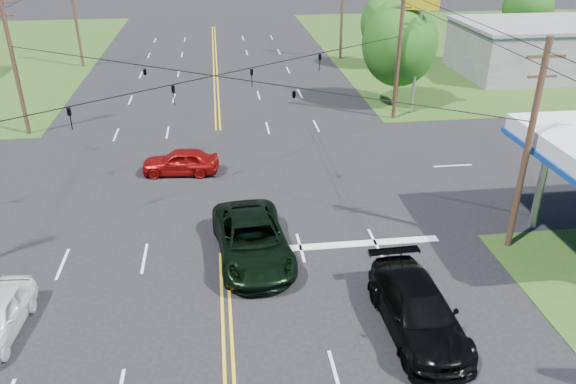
{
  "coord_description": "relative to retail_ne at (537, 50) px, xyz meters",
  "views": [
    {
      "loc": [
        0.18,
        -17.55,
        13.76
      ],
      "look_at": [
        3.18,
        6.0,
        1.89
      ],
      "focal_mm": 35.0,
      "sensor_mm": 36.0,
      "label": 1
    }
  ],
  "objects": [
    {
      "name": "retail_ne",
      "position": [
        0.0,
        0.0,
        0.0
      ],
      "size": [
        14.0,
        10.0,
        4.4
      ],
      "primitive_type": "cube",
      "color": "slate",
      "rests_on": "ground"
    },
    {
      "name": "pickup_dkgreen",
      "position": [
        -28.72,
        -28.5,
        -1.29
      ],
      "size": [
        3.58,
        6.82,
        1.83
      ],
      "primitive_type": "imported",
      "rotation": [
        0.0,
        0.0,
        0.08
      ],
      "color": "black",
      "rests_on": "ground"
    },
    {
      "name": "tree_right_a",
      "position": [
        -16.0,
        -8.0,
        2.67
      ],
      "size": [
        5.7,
        5.7,
        8.18
      ],
      "color": "#3F2A1A",
      "rests_on": "ground"
    },
    {
      "name": "pole_right_far",
      "position": [
        -17.0,
        8.0,
        2.97
      ],
      "size": [
        1.6,
        0.28,
        10.0
      ],
      "color": "#3F2A1A",
      "rests_on": "ground"
    },
    {
      "name": "pole_nw",
      "position": [
        -43.0,
        -11.0,
        2.72
      ],
      "size": [
        1.6,
        0.28,
        9.5
      ],
      "color": "#3F2A1A",
      "rests_on": "ground"
    },
    {
      "name": "tree_right_b",
      "position": [
        -13.5,
        4.0,
        2.02
      ],
      "size": [
        4.94,
        4.94,
        7.09
      ],
      "color": "#3F2A1A",
      "rests_on": "ground"
    },
    {
      "name": "span_wire_signals",
      "position": [
        -30.0,
        -20.0,
        3.8
      ],
      "size": [
        26.0,
        18.0,
        1.13
      ],
      "color": "black",
      "rests_on": "ground"
    },
    {
      "name": "power_lines",
      "position": [
        -30.0,
        -22.0,
        6.4
      ],
      "size": [
        26.04,
        100.0,
        0.64
      ],
      "color": "black",
      "rests_on": "ground"
    },
    {
      "name": "stop_bar",
      "position": [
        -25.0,
        -28.0,
        -2.2
      ],
      "size": [
        10.0,
        0.5,
        0.02
      ],
      "primitive_type": "cube",
      "color": "silver",
      "rests_on": "ground"
    },
    {
      "name": "pole_ne",
      "position": [
        -17.0,
        -11.0,
        2.72
      ],
      "size": [
        1.6,
        0.28,
        9.5
      ],
      "color": "#3F2A1A",
      "rests_on": "ground"
    },
    {
      "name": "ground",
      "position": [
        -30.0,
        -20.0,
        -2.2
      ],
      "size": [
        280.0,
        280.0,
        0.0
      ],
      "primitive_type": "plane",
      "color": "black",
      "rests_on": "ground"
    },
    {
      "name": "suv_black",
      "position": [
        -23.11,
        -34.07,
        -1.32
      ],
      "size": [
        2.66,
        6.14,
        1.76
      ],
      "primitive_type": "imported",
      "rotation": [
        0.0,
        0.0,
        0.03
      ],
      "color": "black",
      "rests_on": "ground"
    },
    {
      "name": "grass_ne",
      "position": [
        5.0,
        12.0,
        -2.2
      ],
      "size": [
        46.0,
        48.0,
        0.03
      ],
      "primitive_type": "cube",
      "color": "#294516",
      "rests_on": "ground"
    },
    {
      "name": "pole_se",
      "position": [
        -17.0,
        -29.0,
        2.72
      ],
      "size": [
        1.6,
        0.28,
        9.5
      ],
      "color": "#3F2A1A",
      "rests_on": "ground"
    },
    {
      "name": "tree_far_r",
      "position": [
        4.0,
        10.0,
        2.34
      ],
      "size": [
        5.32,
        5.32,
        7.63
      ],
      "color": "#3F2A1A",
      "rests_on": "ground"
    },
    {
      "name": "sedan_red",
      "position": [
        -32.26,
        -19.0,
        -1.45
      ],
      "size": [
        4.57,
        2.21,
        1.5
      ],
      "primitive_type": "imported",
      "rotation": [
        0.0,
        0.0,
        -1.67
      ],
      "color": "maroon",
      "rests_on": "ground"
    },
    {
      "name": "polesign_ne",
      "position": [
        -15.29,
        -10.0,
        4.74
      ],
      "size": [
        2.31,
        1.19,
        8.78
      ],
      "color": "#A5A5AA",
      "rests_on": "ground"
    },
    {
      "name": "pole_left_far",
      "position": [
        -43.0,
        8.0,
        2.97
      ],
      "size": [
        1.6,
        0.28,
        10.0
      ],
      "color": "#3F2A1A",
      "rests_on": "ground"
    }
  ]
}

